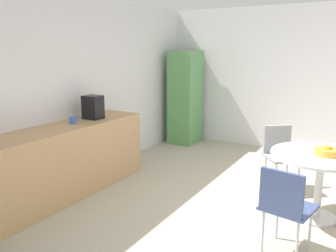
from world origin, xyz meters
The scene contains 11 objects.
ground_plane centered at (0.00, 0.00, 0.00)m, with size 6.00×6.00×0.00m, color #B2A893.
wall_back centered at (0.00, 3.00, 1.30)m, with size 6.00×0.10×2.60m, color silver.
wall_side_right centered at (3.00, 0.00, 1.30)m, with size 0.10×6.00×2.60m, color silver.
counter_block centered at (-0.53, 2.65, 0.45)m, with size 2.41×0.60×0.90m, color tan.
locker_cabinet centered at (2.55, 2.55, 0.91)m, with size 0.60×0.50×1.81m, color #599959.
round_table centered at (0.35, -0.22, 0.60)m, with size 1.05×1.05×0.74m.
chair_gray centered at (1.09, 0.37, 0.52)m, with size 0.59×0.59×0.83m.
chair_navy centered at (-0.58, -0.05, 0.52)m, with size 0.49×0.49×0.83m.
fruit_bowl centered at (0.33, -0.28, 0.78)m, with size 0.27×0.27×0.11m.
mug_white centered at (-0.38, 2.65, 0.95)m, with size 0.13×0.08×0.09m.
coffee_maker centered at (0.01, 2.65, 1.06)m, with size 0.20×0.24×0.32m, color black.
Camera 1 is at (-3.54, -0.59, 1.82)m, focal length 37.30 mm.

